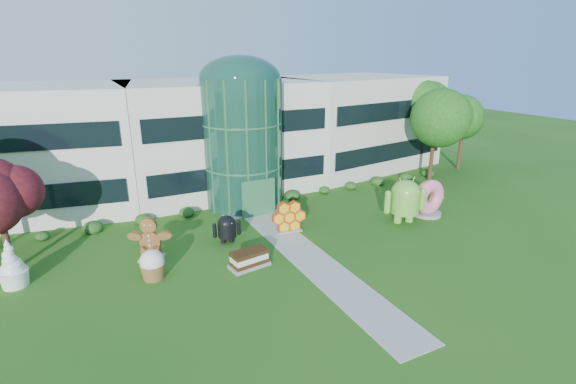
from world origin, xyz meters
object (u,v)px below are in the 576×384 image
android_green (405,198)px  donut (428,197)px  android_black (227,227)px  gingerbread (150,238)px

android_green → donut: size_ratio=1.32×
android_green → donut: bearing=21.3°
android_black → donut: bearing=-0.7°
android_black → gingerbread: bearing=-171.1°
android_green → gingerbread: android_green is taller
donut → gingerbread: 19.73m
android_black → gingerbread: (-4.71, -0.13, 0.25)m
android_black → donut: (14.92, -2.09, 0.33)m
donut → android_black: bearing=169.9°
android_black → gingerbread: gingerbread is taller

